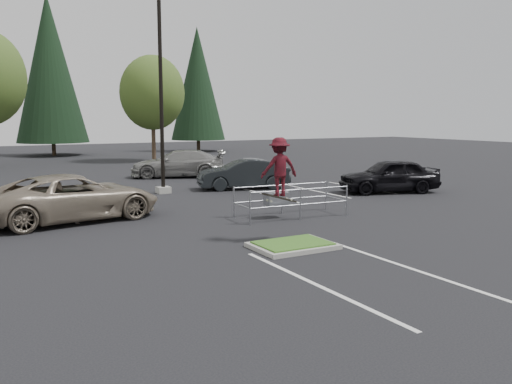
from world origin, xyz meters
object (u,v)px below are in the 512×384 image
conif_b (50,69)px  conif_c (198,84)px  cart_corral (280,198)px  skateboarder (279,167)px  light_pole (161,95)px  decid_c (152,95)px  car_far_silver (180,164)px  car_l_tan (73,198)px  car_r_charc (243,174)px  car_r_black (390,176)px

conif_b → conif_c: conif_b is taller
cart_corral → skateboarder: skateboarder is taller
light_pole → decid_c: 18.67m
decid_c → car_far_silver: (-2.33, -11.83, -4.45)m
conif_b → car_l_tan: bearing=-97.7°
skateboarder → car_r_charc: (4.33, 10.50, -1.40)m
conif_b → car_l_tan: conif_b is taller
conif_b → cart_corral: 37.22m
conif_b → car_r_black: size_ratio=3.09×
skateboarder → decid_c: bearing=-94.2°
conif_c → skateboarder: size_ratio=6.52×
cart_corral → car_r_charc: (2.45, 7.47, 0.04)m
conif_c → car_l_tan: (-18.50, -32.50, -6.03)m
car_r_black → conif_b: bearing=-145.6°
car_r_black → cart_corral: bearing=-51.7°
conif_b → car_r_charc: conif_b is taller
conif_c → car_far_silver: bearing=-115.7°
cart_corral → car_l_tan: (-6.55, 2.97, 0.11)m
decid_c → car_r_black: (4.01, -22.83, -4.45)m
skateboarder → car_far_silver: bearing=-94.4°
light_pole → car_far_silver: (3.16, 6.00, -3.75)m
car_r_black → car_r_charc: bearing=-111.5°
conif_b → car_far_silver: (3.66, -22.50, -7.04)m
conif_c → skateboarder: bearing=-109.8°
light_pole → car_l_tan: bearing=-135.0°
light_pole → skateboarder: (-0.33, -11.00, -2.42)m
conif_b → light_pole: bearing=-89.0°
decid_c → conif_b: size_ratio=0.58×
skateboarder → car_r_black: 11.60m
car_far_silver → car_r_charc: bearing=29.2°
light_pole → cart_corral: bearing=-79.0°
car_r_charc → skateboarder: bearing=-7.1°
skateboarder → car_l_tan: skateboarder is taller
car_l_tan → cart_corral: bearing=-123.9°
conif_c → car_r_black: (-4.00, -32.50, -6.05)m
car_r_black → car_far_silver: (-6.34, 11.00, 0.00)m
car_r_black → car_l_tan: bearing=-72.2°
car_r_black → light_pole: bearing=-99.9°
light_pole → car_r_black: 11.37m
car_r_charc → car_far_silver: (-0.84, 6.50, 0.06)m
conif_b → cart_corral: bearing=-86.8°
car_r_charc → car_r_black: bearing=66.1°
decid_c → light_pole: bearing=-107.1°
decid_c → conif_c: conif_c is taller
conif_b → skateboarder: bearing=-89.8°
conif_b → conif_c: size_ratio=1.16×
conif_b → car_far_silver: bearing=-80.7°
car_l_tan → car_r_black: car_l_tan is taller
conif_c → skateboarder: (-13.83, -38.50, -4.71)m
car_far_silver → conif_b: bearing=-148.9°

